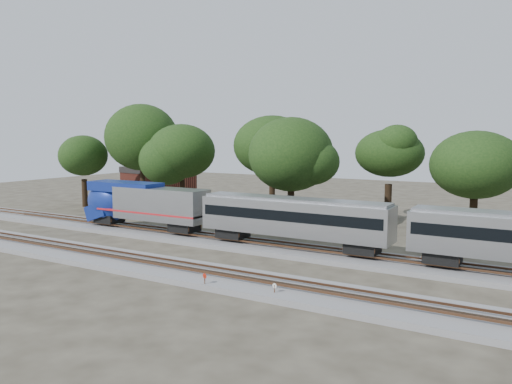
# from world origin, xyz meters

# --- Properties ---
(ground) EXTENTS (160.00, 160.00, 0.00)m
(ground) POSITION_xyz_m (0.00, 0.00, 0.00)
(ground) COLOR #383328
(ground) RESTS_ON ground
(track_far) EXTENTS (160.00, 5.00, 0.73)m
(track_far) POSITION_xyz_m (0.00, 6.00, 0.21)
(track_far) COLOR slate
(track_far) RESTS_ON ground
(track_near) EXTENTS (160.00, 5.00, 0.73)m
(track_near) POSITION_xyz_m (0.00, -4.00, 0.21)
(track_near) COLOR slate
(track_near) RESTS_ON ground
(switch_stand_red) EXTENTS (0.34, 0.13, 1.10)m
(switch_stand_red) POSITION_xyz_m (2.84, -6.25, 0.70)
(switch_stand_red) COLOR #512D19
(switch_stand_red) RESTS_ON ground
(switch_stand_white) EXTENTS (0.31, 0.08, 0.98)m
(switch_stand_white) POSITION_xyz_m (7.59, -5.54, 0.62)
(switch_stand_white) COLOR #512D19
(switch_stand_white) RESTS_ON ground
(switch_lever) EXTENTS (0.56, 0.43, 0.30)m
(switch_lever) POSITION_xyz_m (4.87, -5.87, 0.15)
(switch_lever) COLOR #512D19
(switch_lever) RESTS_ON ground
(brick_building) EXTENTS (11.87, 9.45, 5.08)m
(brick_building) POSITION_xyz_m (-31.92, 28.85, 2.56)
(brick_building) COLOR maroon
(brick_building) RESTS_ON ground
(tree_0) EXTENTS (7.35, 7.35, 10.36)m
(tree_0) POSITION_xyz_m (-34.70, 16.55, 7.21)
(tree_0) COLOR black
(tree_0) RESTS_ON ground
(tree_1) EXTENTS (9.93, 9.93, 14.00)m
(tree_1) POSITION_xyz_m (-26.67, 19.73, 9.76)
(tree_1) COLOR black
(tree_1) RESTS_ON ground
(tree_2) EXTENTS (8.16, 8.16, 11.50)m
(tree_2) POSITION_xyz_m (-18.73, 18.50, 8.01)
(tree_2) COLOR black
(tree_2) RESTS_ON ground
(tree_3) EXTENTS (8.93, 8.93, 12.58)m
(tree_3) POSITION_xyz_m (-7.67, 22.32, 8.77)
(tree_3) COLOR black
(tree_3) RESTS_ON ground
(tree_4) EXTENTS (8.18, 8.18, 11.53)m
(tree_4) POSITION_xyz_m (-1.55, 15.18, 8.03)
(tree_4) COLOR black
(tree_4) RESTS_ON ground
(tree_5) EXTENTS (8.07, 8.07, 11.37)m
(tree_5) POSITION_xyz_m (5.51, 26.94, 7.92)
(tree_5) COLOR black
(tree_5) RESTS_ON ground
(tree_6) EXTENTS (7.30, 7.30, 10.29)m
(tree_6) POSITION_xyz_m (15.64, 20.53, 7.16)
(tree_6) COLOR black
(tree_6) RESTS_ON ground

